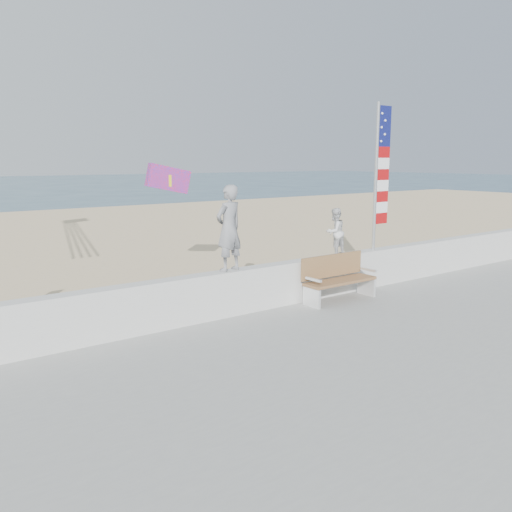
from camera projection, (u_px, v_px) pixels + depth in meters
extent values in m
plane|color=#335266|center=(308.00, 347.00, 9.52)|extent=(220.00, 220.00, 0.00)
cube|color=beige|center=(111.00, 266.00, 16.61)|extent=(90.00, 40.00, 0.08)
cube|color=silver|center=(242.00, 291.00, 10.99)|extent=(30.00, 0.35, 0.90)
imported|color=gray|center=(229.00, 228.00, 10.58)|extent=(0.68, 0.52, 1.70)
imported|color=silver|center=(335.00, 232.00, 12.34)|extent=(0.56, 0.46, 1.09)
cube|color=olive|center=(340.00, 281.00, 11.88)|extent=(1.80, 0.50, 0.06)
cube|color=olive|center=(332.00, 265.00, 12.04)|extent=(1.80, 0.05, 0.50)
cube|color=white|center=(312.00, 298.00, 11.42)|extent=(0.06, 0.50, 0.40)
cube|color=silver|center=(314.00, 279.00, 11.31)|extent=(0.06, 0.45, 0.05)
cube|color=white|center=(366.00, 286.00, 12.42)|extent=(0.06, 0.50, 0.40)
cube|color=silver|center=(369.00, 270.00, 12.31)|extent=(0.06, 0.45, 0.05)
cylinder|color=silver|center=(376.00, 177.00, 12.91)|extent=(0.08, 0.08, 3.50)
cube|color=#0F1451|center=(385.00, 126.00, 12.84)|extent=(0.44, 0.02, 0.95)
cube|color=#9E0A0C|center=(381.00, 218.00, 13.22)|extent=(0.44, 0.02, 0.26)
cube|color=white|center=(381.00, 207.00, 13.18)|extent=(0.44, 0.02, 0.26)
cube|color=#9E0A0C|center=(382.00, 197.00, 13.13)|extent=(0.44, 0.02, 0.26)
cube|color=white|center=(382.00, 186.00, 13.08)|extent=(0.44, 0.02, 0.26)
cube|color=#9E0A0C|center=(383.00, 175.00, 13.04)|extent=(0.44, 0.02, 0.26)
cube|color=white|center=(383.00, 163.00, 12.99)|extent=(0.44, 0.02, 0.26)
cube|color=#9E0A0C|center=(383.00, 152.00, 12.94)|extent=(0.44, 0.02, 0.26)
sphere|color=white|center=(381.00, 141.00, 12.82)|extent=(0.06, 0.06, 0.06)
sphere|color=white|center=(385.00, 134.00, 12.86)|extent=(0.06, 0.06, 0.06)
sphere|color=white|center=(382.00, 127.00, 12.76)|extent=(0.06, 0.06, 0.06)
sphere|color=white|center=(385.00, 121.00, 12.80)|extent=(0.06, 0.06, 0.06)
sphere|color=white|center=(382.00, 113.00, 12.70)|extent=(0.06, 0.06, 0.06)
cube|color=red|center=(168.00, 179.00, 13.36)|extent=(1.16, 0.48, 0.77)
cube|color=yellow|center=(173.00, 180.00, 13.45)|extent=(0.40, 0.30, 0.29)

